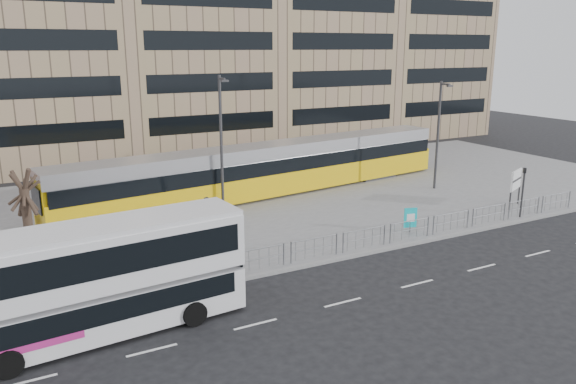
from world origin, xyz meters
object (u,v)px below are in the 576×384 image
traffic_light_west (128,252)px  bare_tree (21,165)px  ad_panel (410,218)px  traffic_light_east (523,186)px  lamp_post_east (439,131)px  pedestrian (208,213)px  station_sign (516,181)px  lamp_post_west (221,139)px  tram (268,169)px  double_decker_bus (100,276)px

traffic_light_west → bare_tree: bare_tree is taller
ad_panel → traffic_light_east: bearing=9.4°
lamp_post_east → ad_panel: bearing=-139.8°
ad_panel → pedestrian: bearing=165.2°
pedestrian → traffic_light_east: size_ratio=0.62×
station_sign → lamp_post_west: (-17.16, 7.94, 2.93)m
traffic_light_east → bare_tree: bare_tree is taller
traffic_light_west → tram: bearing=58.6°
lamp_post_west → traffic_light_east: bearing=-32.0°
tram → traffic_light_west: bearing=-143.0°
double_decker_bus → ad_panel: 17.77m
traffic_light_east → traffic_light_west: bearing=-163.2°
traffic_light_west → lamp_post_east: 25.46m
tram → station_sign: 16.49m
station_sign → ad_panel: bearing=161.0°
traffic_light_east → bare_tree: 27.86m
traffic_light_east → lamp_post_west: (-15.60, 9.75, 2.65)m
tram → lamp_post_east: lamp_post_east is taller
station_sign → double_decker_bus: bearing=165.0°
lamp_post_west → bare_tree: (-11.42, -3.55, 0.17)m
tram → lamp_post_west: (-4.44, -2.54, 2.83)m
tram → pedestrian: (-6.54, -5.39, -0.84)m
double_decker_bus → tram: bearing=41.8°
double_decker_bus → station_sign: size_ratio=4.36×
station_sign → traffic_light_east: 2.40m
pedestrian → lamp_post_east: lamp_post_east is taller
tram → ad_panel: tram is taller
station_sign → traffic_light_west: bearing=159.9°
bare_tree → ad_panel: bearing=-15.3°
tram → lamp_post_east: size_ratio=3.91×
tram → lamp_post_east: bearing=-28.1°
station_sign → traffic_light_east: (-1.56, -1.81, 0.27)m
pedestrian → traffic_light_east: traffic_light_east is taller
traffic_light_east → lamp_post_west: size_ratio=0.36×
traffic_light_west → bare_tree: (-3.34, 6.20, 2.82)m
station_sign → lamp_post_west: bearing=131.0°
tram → lamp_post_west: lamp_post_west is taller
station_sign → lamp_post_west: size_ratio=0.29×
bare_tree → double_decker_bus: bearing=-78.5°
double_decker_bus → station_sign: double_decker_bus is taller
bare_tree → lamp_post_west: bearing=17.3°
lamp_post_east → bare_tree: size_ratio=1.18×
ad_panel → traffic_light_east: traffic_light_east is taller
station_sign → ad_panel: station_sign is taller
traffic_light_east → lamp_post_west: 18.58m
pedestrian → bare_tree: bearing=91.4°
lamp_post_east → traffic_light_west: bearing=-161.7°
station_sign → ad_panel: (-9.43, -0.84, -0.87)m
traffic_light_west → traffic_light_east: 23.68m
pedestrian → traffic_light_east: bearing=-114.2°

